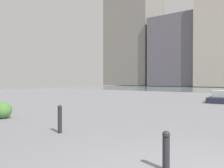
{
  "coord_description": "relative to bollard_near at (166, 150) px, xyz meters",
  "views": [
    {
      "loc": [
        -0.41,
        2.9,
        1.49
      ],
      "look_at": [
        6.77,
        -6.71,
        1.32
      ],
      "focal_mm": 34.96,
      "sensor_mm": 36.0,
      "label": 1
    }
  ],
  "objects": [
    {
      "name": "bollard_near",
      "position": [
        0.0,
        0.0,
        0.0
      ],
      "size": [
        0.13,
        0.13,
        0.66
      ],
      "color": "#232328",
      "rests_on": "ground"
    },
    {
      "name": "boat",
      "position": [
        1.49,
        -13.56,
        -0.14
      ],
      "size": [
        1.76,
        3.47,
        0.95
      ],
      "color": "#1E2333",
      "rests_on": "ground"
    },
    {
      "name": "shrub_low",
      "position": [
        7.24,
        -0.89,
        -0.03
      ],
      "size": [
        0.75,
        0.68,
        0.64
      ],
      "color": "#477F38",
      "rests_on": "ground"
    },
    {
      "name": "bollard_mid",
      "position": [
        3.49,
        -0.66,
        0.07
      ],
      "size": [
        0.13,
        0.13,
        0.8
      ],
      "color": "#232328",
      "rests_on": "ground"
    },
    {
      "name": "building_highrise",
      "position": [
        39.98,
        -65.73,
        15.87
      ],
      "size": [
        17.16,
        15.23,
        34.51
      ],
      "color": "gray",
      "rests_on": "ground"
    },
    {
      "name": "building_annex",
      "position": [
        21.95,
        -62.11,
        10.08
      ],
      "size": [
        16.51,
        10.47,
        20.85
      ],
      "color": "#5B5660",
      "rests_on": "ground"
    }
  ]
}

